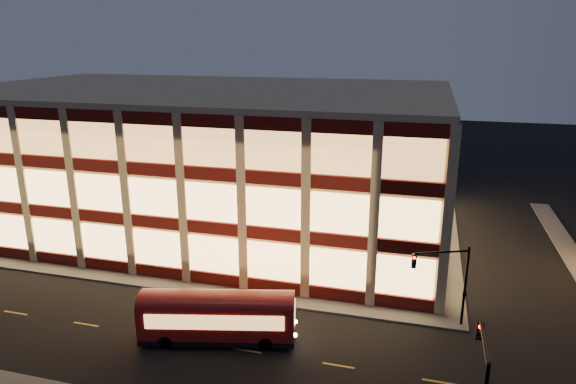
% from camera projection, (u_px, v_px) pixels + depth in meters
% --- Properties ---
extents(ground, '(200.00, 200.00, 0.00)m').
position_uv_depth(ground, '(155.00, 290.00, 41.19)').
color(ground, black).
rests_on(ground, ground).
extents(sidewalk_office_south, '(54.00, 2.00, 0.15)m').
position_uv_depth(sidewalk_office_south, '(128.00, 279.00, 42.85)').
color(sidewalk_office_south, '#514F4C').
rests_on(sidewalk_office_south, ground).
extents(sidewalk_office_east, '(2.00, 30.00, 0.15)m').
position_uv_depth(sidewalk_office_east, '(448.00, 240.00, 51.06)').
color(sidewalk_office_east, '#514F4C').
rests_on(sidewalk_office_east, ground).
extents(sidewalk_tower_west, '(2.00, 30.00, 0.15)m').
position_uv_depth(sidewalk_tower_west, '(570.00, 252.00, 48.28)').
color(sidewalk_tower_west, '#514F4C').
rests_on(sidewalk_tower_west, ground).
extents(office_building, '(50.45, 30.45, 14.50)m').
position_uv_depth(office_building, '(204.00, 155.00, 55.47)').
color(office_building, tan).
rests_on(office_building, ground).
extents(traffic_signal_far, '(3.79, 1.87, 6.00)m').
position_uv_depth(traffic_signal_far, '(447.00, 274.00, 34.61)').
color(traffic_signal_far, black).
rests_on(traffic_signal_far, ground).
extents(traffic_signal_near, '(0.32, 4.45, 6.00)m').
position_uv_depth(traffic_signal_near, '(481.00, 379.00, 23.87)').
color(traffic_signal_near, black).
rests_on(traffic_signal_near, ground).
extents(trolley_bus, '(10.49, 4.88, 3.45)m').
position_uv_depth(trolley_bus, '(217.00, 314.00, 33.84)').
color(trolley_bus, '#8F0907').
rests_on(trolley_bus, ground).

